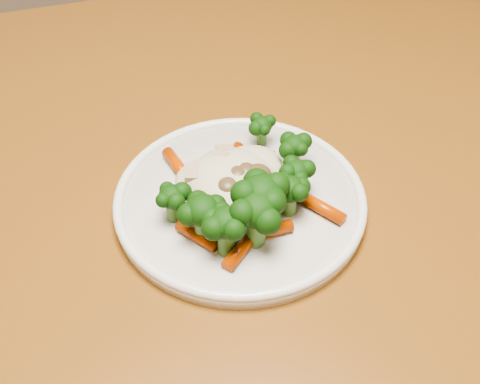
% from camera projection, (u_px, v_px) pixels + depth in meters
% --- Properties ---
extents(dining_table, '(1.31, 1.00, 0.75)m').
position_uv_depth(dining_table, '(239.00, 218.00, 0.71)').
color(dining_table, brown).
rests_on(dining_table, ground).
extents(plate, '(0.24, 0.24, 0.01)m').
position_uv_depth(plate, '(240.00, 202.00, 0.58)').
color(plate, white).
rests_on(plate, dining_table).
extents(meal, '(0.17, 0.17, 0.05)m').
position_uv_depth(meal, '(244.00, 194.00, 0.54)').
color(meal, beige).
rests_on(meal, plate).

